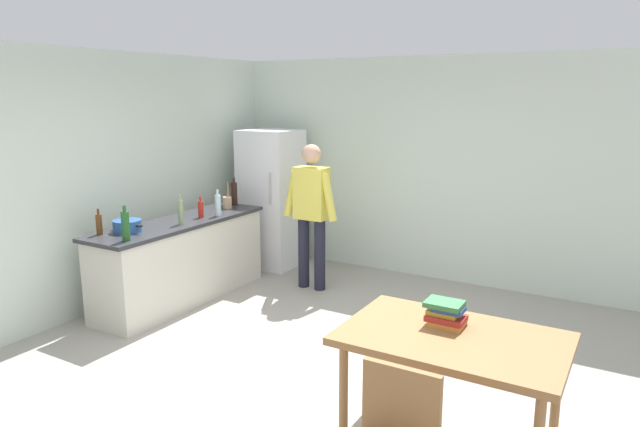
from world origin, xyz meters
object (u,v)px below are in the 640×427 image
bottle_wine_green (126,226)px  book_stack (446,313)px  bottle_vinegar_tall (181,212)px  dining_table (452,346)px  bottle_wine_dark (234,193)px  bottle_sauce_red (201,209)px  cooking_pot (127,226)px  bottle_beer_brown (99,224)px  utensil_jar (227,202)px  refrigerator (272,199)px  person (311,207)px

bottle_wine_green → book_stack: size_ratio=1.31×
bottle_vinegar_tall → dining_table: bearing=-16.8°
bottle_wine_dark → book_stack: bearing=-30.6°
bottle_wine_dark → bottle_sauce_red: 0.79m
dining_table → bottle_wine_dark: (-3.46, 2.12, 0.37)m
cooking_pot → bottle_beer_brown: size_ratio=1.54×
utensil_jar → bottle_beer_brown: 1.68m
bottle_wine_dark → bottle_wine_green: bearing=-82.8°
utensil_jar → book_stack: size_ratio=1.23×
utensil_jar → cooking_pot: bearing=-93.9°
cooking_pot → book_stack: bearing=-5.5°
refrigerator → book_stack: bearing=-38.6°
refrigerator → bottle_wine_dark: (-0.16, -0.58, 0.15)m
bottle_wine_green → cooking_pot: bearing=137.1°
refrigerator → bottle_beer_brown: (-0.33, -2.45, 0.11)m
bottle_wine_dark → bottle_beer_brown: size_ratio=1.31×
dining_table → bottle_wine_green: bearing=176.3°
bottle_beer_brown → person: bearing=56.0°
refrigerator → utensil_jar: (-0.09, -0.79, 0.08)m
bottle_vinegar_tall → bottle_wine_green: size_ratio=0.94×
dining_table → bottle_sauce_red: bearing=157.8°
bottle_wine_dark → bottle_vinegar_tall: (0.19, -1.14, -0.01)m
bottle_sauce_red → bottle_wine_green: bottle_wine_green is taller
refrigerator → bottle_beer_brown: 2.48m
refrigerator → dining_table: bearing=-39.3°
bottle_vinegar_tall → bottle_sauce_red: bearing=98.0°
bottle_vinegar_tall → book_stack: 3.28m
book_stack → bottle_sauce_red: bearing=159.3°
bottle_sauce_red → bottle_wine_green: (0.10, -1.14, 0.05)m
bottle_beer_brown → cooking_pot: bearing=56.5°
person → bottle_wine_green: bearing=-114.1°
dining_table → book_stack: book_stack is taller
person → dining_table: size_ratio=1.21×
refrigerator → bottle_wine_dark: 0.62m
bottle_sauce_red → bottle_beer_brown: size_ratio=0.92×
book_stack → bottle_vinegar_tall: bearing=165.0°
person → bottle_wine_dark: person is taller
refrigerator → bottle_wine_green: (0.08, -2.49, 0.15)m
person → refrigerator: bearing=149.8°
utensil_jar → bottle_wine_dark: (-0.06, 0.22, 0.07)m
cooking_pot → utensil_jar: size_ratio=1.25×
utensil_jar → bottle_wine_dark: size_ratio=0.94×
refrigerator → dining_table: size_ratio=1.29×
bottle_wine_dark → dining_table: bearing=-31.6°
bottle_wine_dark → bottle_beer_brown: bottle_wine_dark is taller
book_stack → bottle_wine_green: bearing=178.7°
dining_table → refrigerator: bearing=140.7°
refrigerator → person: refrigerator is taller
cooking_pot → bottle_wine_dark: size_ratio=1.18×
bottle_beer_brown → bottle_sauce_red: bearing=73.9°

